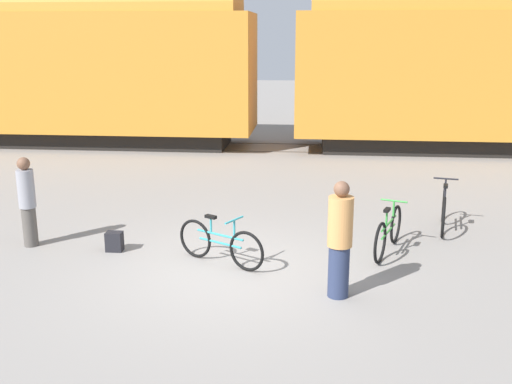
{
  "coord_description": "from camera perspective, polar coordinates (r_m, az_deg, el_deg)",
  "views": [
    {
      "loc": [
        1.29,
        -8.77,
        3.64
      ],
      "look_at": [
        0.36,
        0.75,
        1.1
      ],
      "focal_mm": 42.0,
      "sensor_mm": 36.0,
      "label": 1
    }
  ],
  "objects": [
    {
      "name": "bicycle_black",
      "position": [
        11.94,
        17.44,
        -1.57
      ],
      "size": [
        0.49,
        1.71,
        0.95
      ],
      "color": "black",
      "rests_on": "ground_plane"
    },
    {
      "name": "bicycle_green",
      "position": [
        10.46,
        12.49,
        -3.73
      ],
      "size": [
        0.66,
        1.69,
        0.86
      ],
      "color": "black",
      "rests_on": "ground_plane"
    },
    {
      "name": "bicycle_teal",
      "position": [
        9.73,
        -3.43,
        -4.91
      ],
      "size": [
        1.52,
        0.88,
        0.82
      ],
      "color": "black",
      "rests_on": "ground_plane"
    },
    {
      "name": "rail_far",
      "position": [
        20.47,
        1.87,
        4.63
      ],
      "size": [
        35.5,
        0.07,
        0.01
      ],
      "primitive_type": "cube",
      "color": "#4C4238",
      "rests_on": "ground_plane"
    },
    {
      "name": "ground_plane",
      "position": [
        9.58,
        -2.6,
        -7.47
      ],
      "size": [
        80.0,
        80.0,
        0.0
      ],
      "primitive_type": "plane",
      "color": "gray"
    },
    {
      "name": "rail_near",
      "position": [
        19.07,
        1.59,
        3.87
      ],
      "size": [
        35.5,
        0.07,
        0.01
      ],
      "primitive_type": "cube",
      "color": "#4C4238",
      "rests_on": "ground_plane"
    },
    {
      "name": "person_in_grey",
      "position": [
        11.14,
        -20.95,
        -0.83
      ],
      "size": [
        0.29,
        0.29,
        1.59
      ],
      "rotation": [
        0.0,
        0.0,
        3.35
      ],
      "color": "#514C47",
      "rests_on": "ground_plane"
    },
    {
      "name": "backpack",
      "position": [
        10.62,
        -13.33,
        -4.61
      ],
      "size": [
        0.28,
        0.2,
        0.34
      ],
      "color": "black",
      "rests_on": "ground_plane"
    },
    {
      "name": "freight_train",
      "position": [
        19.44,
        1.81,
        12.95
      ],
      "size": [
        23.5,
        2.9,
        5.66
      ],
      "color": "black",
      "rests_on": "ground_plane"
    },
    {
      "name": "person_in_tan",
      "position": [
        8.46,
        7.98,
        -4.55
      ],
      "size": [
        0.35,
        0.35,
        1.69
      ],
      "rotation": [
        0.0,
        0.0,
        6.23
      ],
      "color": "#283351",
      "rests_on": "ground_plane"
    }
  ]
}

